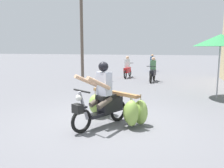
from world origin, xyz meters
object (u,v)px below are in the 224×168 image
object	(u,v)px
motorbike_main_loaded	(113,104)
motorbike_distant_ahead_left	(152,64)
utility_pole	(82,34)
market_umbrella_near_shop	(221,40)
motorbike_distant_ahead_right	(153,72)
motorbike_distant_far_ahead	(127,69)

from	to	relation	value
motorbike_main_loaded	motorbike_distant_ahead_left	xyz separation A→B (m)	(-0.30, 13.71, 0.07)
motorbike_main_loaded	utility_pole	bearing A→B (deg)	117.64
motorbike_main_loaded	market_umbrella_near_shop	bearing A→B (deg)	51.61
motorbike_main_loaded	utility_pole	size ratio (longest dim) A/B	0.37
motorbike_distant_ahead_right	motorbike_distant_far_ahead	xyz separation A→B (m)	(-1.73, 1.32, 0.00)
market_umbrella_near_shop	motorbike_main_loaded	bearing A→B (deg)	-128.39
motorbike_distant_ahead_left	utility_pole	world-z (taller)	utility_pole
motorbike_distant_ahead_left	market_umbrella_near_shop	bearing A→B (deg)	-71.17
motorbike_distant_ahead_left	utility_pole	distance (m)	7.60
motorbike_distant_ahead_left	market_umbrella_near_shop	world-z (taller)	market_umbrella_near_shop
motorbike_distant_ahead_right	motorbike_distant_far_ahead	size ratio (longest dim) A/B	1.00
motorbike_distant_ahead_left	motorbike_distant_far_ahead	bearing A→B (deg)	-103.51
motorbike_main_loaded	utility_pole	distance (m)	8.56
utility_pole	motorbike_distant_ahead_right	bearing A→B (deg)	4.75
motorbike_main_loaded	market_umbrella_near_shop	size ratio (longest dim) A/B	0.83
motorbike_distant_ahead_left	motorbike_distant_far_ahead	size ratio (longest dim) A/B	1.00
motorbike_distant_far_ahead	market_umbrella_near_shop	bearing A→B (deg)	-48.80
motorbike_main_loaded	motorbike_distant_far_ahead	world-z (taller)	motorbike_main_loaded
motorbike_distant_ahead_left	motorbike_distant_ahead_right	size ratio (longest dim) A/B	1.00
motorbike_distant_ahead_left	motorbike_distant_far_ahead	world-z (taller)	same
motorbike_main_loaded	motorbike_distant_far_ahead	distance (m)	9.11
motorbike_main_loaded	motorbike_distant_ahead_left	world-z (taller)	motorbike_main_loaded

